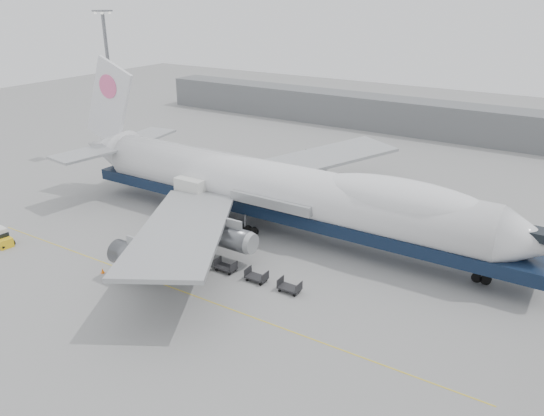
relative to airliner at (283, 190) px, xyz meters
The scene contains 13 objects.
ground 13.27m from the airliner, 93.08° to the right, with size 260.00×260.00×0.00m, color gray.
apron_line 18.87m from the airliner, 92.05° to the right, with size 60.00×0.15×0.01m, color gold.
hangar 59.01m from the airliner, 100.40° to the left, with size 110.00×8.00×7.00m, color slate.
floodlight_mast 45.14m from the airliner, 164.28° to the left, with size 2.40×2.40×25.43m.
airliner is the anchor object (origin of this frame).
catering_truck 12.39m from the airliner, 163.40° to the right, with size 4.48×3.15×5.98m.
baggage_tug 34.42m from the airliner, 140.98° to the right, with size 3.10×1.93×2.14m.
traffic_cone 23.12m from the airliner, 118.87° to the right, with size 0.39×0.39×0.57m.
dolly_0 15.40m from the airliner, 122.77° to the right, with size 2.30×1.35×1.30m.
dolly_1 13.79m from the airliner, 107.41° to the right, with size 2.30×1.35×1.30m.
dolly_2 13.24m from the airliner, 89.05° to the right, with size 2.30×1.35×1.30m.
dolly_3 13.90m from the airliner, 70.88° to the right, with size 2.30×1.35×1.30m.
dolly_4 15.61m from the airliner, 55.91° to the right, with size 2.30×1.35×1.30m.
Camera 1 is at (32.27, -40.63, 28.39)m, focal length 35.00 mm.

